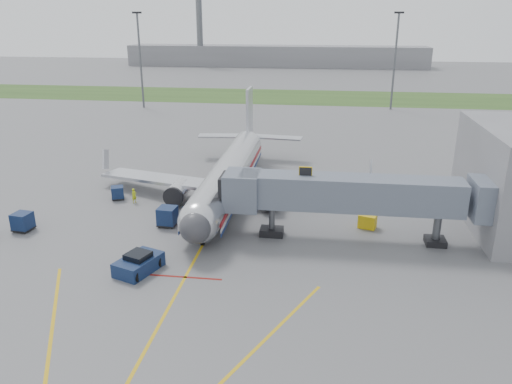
# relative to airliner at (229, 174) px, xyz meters

# --- Properties ---
(ground) EXTENTS (400.00, 400.00, 0.00)m
(ground) POSITION_rel_airliner_xyz_m (-0.00, -15.25, -2.65)
(ground) COLOR #565659
(ground) RESTS_ON ground
(grass_strip) EXTENTS (300.00, 25.00, 0.01)m
(grass_strip) POSITION_rel_airliner_xyz_m (-0.00, 74.75, -2.64)
(grass_strip) COLOR #2D4C1E
(grass_strip) RESTS_ON ground
(apron_markings) EXTENTS (21.52, 50.00, 0.01)m
(apron_markings) POSITION_rel_airliner_xyz_m (-0.00, -22.65, -2.64)
(apron_markings) COLOR gold
(apron_markings) RESTS_ON ground
(airliner) EXTENTS (32.10, 35.67, 10.25)m
(airliner) POSITION_rel_airliner_xyz_m (0.00, 0.00, 0.00)
(airliner) COLOR silver
(airliner) RESTS_ON ground
(jet_bridge) EXTENTS (25.30, 4.00, 6.90)m
(jet_bridge) POSITION_rel_airliner_xyz_m (12.86, -10.25, 1.82)
(jet_bridge) COLOR slate
(jet_bridge) RESTS_ON ground
(light_mast_left) EXTENTS (2.00, 0.44, 20.40)m
(light_mast_left) POSITION_rel_airliner_xyz_m (-30.00, 54.75, 8.13)
(light_mast_left) COLOR #595B60
(light_mast_left) RESTS_ON ground
(light_mast_right) EXTENTS (2.00, 0.44, 20.40)m
(light_mast_right) POSITION_rel_airliner_xyz_m (25.00, 59.75, 8.13)
(light_mast_right) COLOR #595B60
(light_mast_right) RESTS_ON ground
(distant_terminal) EXTENTS (120.00, 14.00, 8.00)m
(distant_terminal) POSITION_rel_airliner_xyz_m (-10.00, 154.75, 1.35)
(distant_terminal) COLOR slate
(distant_terminal) RESTS_ON ground
(control_tower) EXTENTS (4.00, 4.00, 30.00)m
(control_tower) POSITION_rel_airliner_xyz_m (-40.00, 149.75, 14.68)
(control_tower) COLOR #595B60
(control_tower) RESTS_ON ground
(pushback_tug) EXTENTS (3.60, 4.49, 1.63)m
(pushback_tug) POSITION_rel_airliner_xyz_m (-4.00, -18.75, -1.96)
(pushback_tug) COLOR #0C1E38
(pushback_tug) RESTS_ON ground
(baggage_cart_a) EXTENTS (1.89, 1.89, 1.92)m
(baggage_cart_a) POSITION_rel_airliner_xyz_m (-4.48, -9.39, -1.67)
(baggage_cart_a) COLOR #0C1E38
(baggage_cart_a) RESTS_ON ground
(baggage_cart_b) EXTENTS (1.86, 1.86, 1.80)m
(baggage_cart_b) POSITION_rel_airliner_xyz_m (-18.01, -12.44, -1.73)
(baggage_cart_b) COLOR #0C1E38
(baggage_cart_b) RESTS_ON ground
(baggage_cart_c) EXTENTS (1.80, 1.80, 1.48)m
(baggage_cart_c) POSITION_rel_airliner_xyz_m (-12.38, -2.84, -1.89)
(baggage_cart_c) COLOR #0C1E38
(baggage_cart_c) RESTS_ON ground
(belt_loader) EXTENTS (2.56, 4.62, 2.18)m
(belt_loader) POSITION_rel_airliner_xyz_m (-2.49, -5.05, -2.10)
(belt_loader) COLOR #0C1E38
(belt_loader) RESTS_ON ground
(ground_power_cart) EXTENTS (1.93, 1.57, 1.34)m
(ground_power_cart) POSITION_rel_airliner_xyz_m (15.11, -7.25, -1.99)
(ground_power_cart) COLOR yellow
(ground_power_cart) RESTS_ON ground
(ramp_worker) EXTENTS (0.66, 0.73, 1.67)m
(ramp_worker) POSITION_rel_airliner_xyz_m (-10.08, -3.73, -1.81)
(ramp_worker) COLOR #BBCF18
(ramp_worker) RESTS_ON ground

